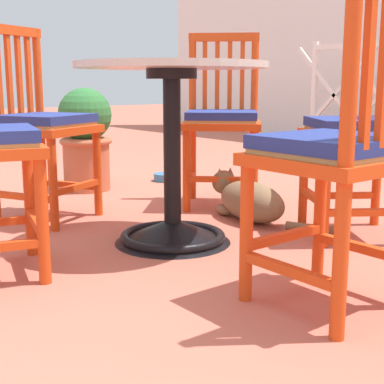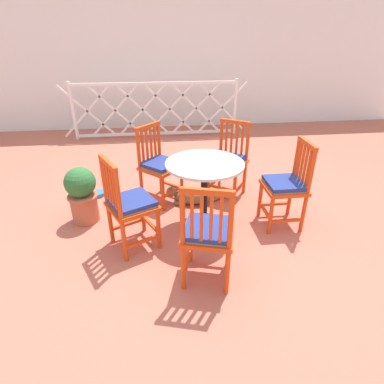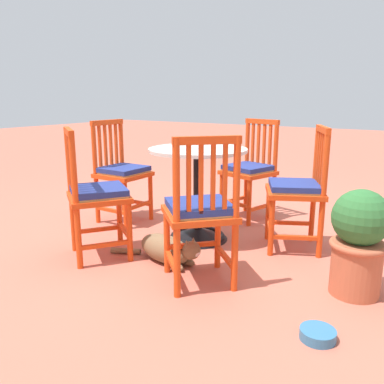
{
  "view_description": "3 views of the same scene",
  "coord_description": "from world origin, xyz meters",
  "px_view_note": "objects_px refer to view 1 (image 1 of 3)",
  "views": [
    {
      "loc": [
        1.92,
        -1.22,
        0.65
      ],
      "look_at": [
        0.21,
        0.13,
        0.23
      ],
      "focal_mm": 52.59,
      "sensor_mm": 36.0,
      "label": 1
    },
    {
      "loc": [
        -0.34,
        -2.58,
        1.85
      ],
      "look_at": [
        -0.01,
        0.15,
        0.4
      ],
      "focal_mm": 28.87,
      "sensor_mm": 36.0,
      "label": 2
    },
    {
      "loc": [
        -1.52,
        2.68,
        1.12
      ],
      "look_at": [
        0.16,
        0.11,
        0.38
      ],
      "focal_mm": 37.31,
      "sensor_mm": 36.0,
      "label": 3
    }
  ],
  "objects_px": {
    "orange_chair_facing_out": "(339,156)",
    "orange_chair_tucked_in": "(222,122)",
    "orange_chair_near_fence": "(361,132)",
    "pet_water_bowl": "(166,177)",
    "terracotta_planter": "(86,137)",
    "orange_chair_at_corner": "(41,126)",
    "cafe_table": "(172,174)",
    "tabby_cat": "(247,200)"
  },
  "relations": [
    {
      "from": "orange_chair_near_fence",
      "to": "terracotta_planter",
      "type": "distance_m",
      "value": 1.71
    },
    {
      "from": "cafe_table",
      "to": "orange_chair_near_fence",
      "type": "relative_size",
      "value": 0.83
    },
    {
      "from": "orange_chair_at_corner",
      "to": "cafe_table",
      "type": "bearing_deg",
      "value": 18.27
    },
    {
      "from": "orange_chair_near_fence",
      "to": "pet_water_bowl",
      "type": "xyz_separation_m",
      "value": [
        -1.61,
        0.15,
        -0.42
      ]
    },
    {
      "from": "orange_chair_tucked_in",
      "to": "pet_water_bowl",
      "type": "xyz_separation_m",
      "value": [
        -0.78,
        0.2,
        -0.42
      ]
    },
    {
      "from": "orange_chair_near_fence",
      "to": "terracotta_planter",
      "type": "height_order",
      "value": "orange_chair_near_fence"
    },
    {
      "from": "orange_chair_facing_out",
      "to": "orange_chair_tucked_in",
      "type": "height_order",
      "value": "same"
    },
    {
      "from": "orange_chair_near_fence",
      "to": "orange_chair_facing_out",
      "type": "bearing_deg",
      "value": -59.08
    },
    {
      "from": "orange_chair_at_corner",
      "to": "orange_chair_tucked_in",
      "type": "bearing_deg",
      "value": 71.74
    },
    {
      "from": "orange_chair_facing_out",
      "to": "orange_chair_at_corner",
      "type": "height_order",
      "value": "same"
    },
    {
      "from": "pet_water_bowl",
      "to": "orange_chair_at_corner",
      "type": "bearing_deg",
      "value": -65.5
    },
    {
      "from": "orange_chair_near_fence",
      "to": "terracotta_planter",
      "type": "relative_size",
      "value": 1.47
    },
    {
      "from": "orange_chair_near_fence",
      "to": "orange_chair_at_corner",
      "type": "relative_size",
      "value": 1.0
    },
    {
      "from": "orange_chair_near_fence",
      "to": "orange_chair_tucked_in",
      "type": "bearing_deg",
      "value": -176.91
    },
    {
      "from": "tabby_cat",
      "to": "orange_chair_tucked_in",
      "type": "bearing_deg",
      "value": 158.98
    },
    {
      "from": "orange_chair_at_corner",
      "to": "pet_water_bowl",
      "type": "xyz_separation_m",
      "value": [
        -0.49,
        1.08,
        -0.42
      ]
    },
    {
      "from": "orange_chair_near_fence",
      "to": "terracotta_planter",
      "type": "bearing_deg",
      "value": -165.92
    },
    {
      "from": "terracotta_planter",
      "to": "orange_chair_at_corner",
      "type": "bearing_deg",
      "value": -43.71
    },
    {
      "from": "orange_chair_near_fence",
      "to": "orange_chair_at_corner",
      "type": "height_order",
      "value": "same"
    },
    {
      "from": "orange_chair_facing_out",
      "to": "orange_chair_at_corner",
      "type": "distance_m",
      "value": 1.57
    },
    {
      "from": "orange_chair_facing_out",
      "to": "orange_chair_near_fence",
      "type": "height_order",
      "value": "same"
    },
    {
      "from": "orange_chair_tucked_in",
      "to": "pet_water_bowl",
      "type": "bearing_deg",
      "value": 165.77
    },
    {
      "from": "orange_chair_facing_out",
      "to": "tabby_cat",
      "type": "relative_size",
      "value": 1.23
    },
    {
      "from": "cafe_table",
      "to": "terracotta_planter",
      "type": "bearing_deg",
      "value": 167.65
    },
    {
      "from": "orange_chair_facing_out",
      "to": "orange_chair_near_fence",
      "type": "xyz_separation_m",
      "value": [
        -0.43,
        0.72,
        0.0
      ]
    },
    {
      "from": "cafe_table",
      "to": "orange_chair_tucked_in",
      "type": "relative_size",
      "value": 0.83
    },
    {
      "from": "orange_chair_near_fence",
      "to": "terracotta_planter",
      "type": "xyz_separation_m",
      "value": [
        -1.65,
        -0.41,
        -0.12
      ]
    },
    {
      "from": "cafe_table",
      "to": "orange_chair_near_fence",
      "type": "height_order",
      "value": "orange_chair_near_fence"
    },
    {
      "from": "cafe_table",
      "to": "pet_water_bowl",
      "type": "height_order",
      "value": "cafe_table"
    },
    {
      "from": "cafe_table",
      "to": "tabby_cat",
      "type": "xyz_separation_m",
      "value": [
        -0.09,
        0.52,
        -0.19
      ]
    },
    {
      "from": "orange_chair_facing_out",
      "to": "tabby_cat",
      "type": "distance_m",
      "value": 1.13
    },
    {
      "from": "orange_chair_tucked_in",
      "to": "orange_chair_at_corner",
      "type": "relative_size",
      "value": 1.0
    },
    {
      "from": "orange_chair_at_corner",
      "to": "pet_water_bowl",
      "type": "distance_m",
      "value": 1.26
    },
    {
      "from": "orange_chair_at_corner",
      "to": "tabby_cat",
      "type": "bearing_deg",
      "value": 50.33
    },
    {
      "from": "cafe_table",
      "to": "orange_chair_at_corner",
      "type": "distance_m",
      "value": 0.77
    },
    {
      "from": "orange_chair_tucked_in",
      "to": "terracotta_planter",
      "type": "distance_m",
      "value": 0.91
    },
    {
      "from": "cafe_table",
      "to": "orange_chair_facing_out",
      "type": "bearing_deg",
      "value": -2.2
    },
    {
      "from": "orange_chair_tucked_in",
      "to": "orange_chair_facing_out",
      "type": "bearing_deg",
      "value": -28.2
    },
    {
      "from": "cafe_table",
      "to": "pet_water_bowl",
      "type": "xyz_separation_m",
      "value": [
        -1.21,
        0.84,
        -0.26
      ]
    },
    {
      "from": "orange_chair_facing_out",
      "to": "orange_chair_tucked_in",
      "type": "relative_size",
      "value": 1.0
    },
    {
      "from": "orange_chair_facing_out",
      "to": "terracotta_planter",
      "type": "distance_m",
      "value": 2.11
    },
    {
      "from": "terracotta_planter",
      "to": "pet_water_bowl",
      "type": "bearing_deg",
      "value": 85.74
    }
  ]
}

